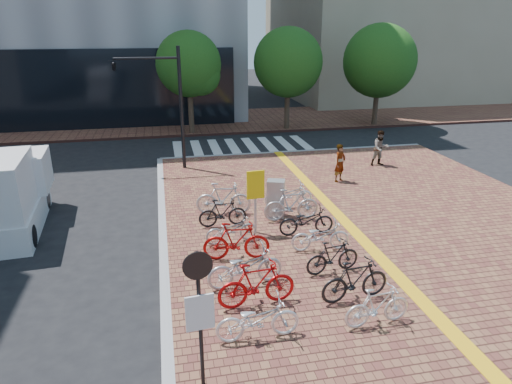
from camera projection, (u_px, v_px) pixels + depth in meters
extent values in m
plane|color=black|center=(316.00, 276.00, 12.27)|extent=(120.00, 120.00, 0.00)
cube|color=gray|center=(296.00, 152.00, 23.85)|extent=(14.00, 0.25, 0.15)
cube|color=brown|center=(217.00, 121.00, 31.54)|extent=(70.00, 8.00, 0.15)
cube|color=silver|center=(178.00, 150.00, 24.55)|extent=(0.50, 4.00, 0.01)
cube|color=silver|center=(197.00, 149.00, 24.75)|extent=(0.50, 4.00, 0.01)
cube|color=silver|center=(215.00, 148.00, 24.94)|extent=(0.50, 4.00, 0.01)
cube|color=silver|center=(233.00, 147.00, 25.13)|extent=(0.50, 4.00, 0.01)
cube|color=silver|center=(251.00, 146.00, 25.32)|extent=(0.50, 4.00, 0.01)
cube|color=silver|center=(269.00, 145.00, 25.51)|extent=(0.50, 4.00, 0.01)
cube|color=silver|center=(286.00, 144.00, 25.71)|extent=(0.50, 4.00, 0.01)
cube|color=silver|center=(303.00, 143.00, 25.90)|extent=(0.50, 4.00, 0.01)
cylinder|color=#38281E|center=(191.00, 111.00, 27.46)|extent=(0.32, 0.32, 2.60)
sphere|color=#194714|center=(189.00, 64.00, 26.51)|extent=(3.80, 3.80, 3.80)
sphere|color=#194714|center=(200.00, 75.00, 26.56)|extent=(2.40, 2.40, 2.40)
cylinder|color=#38281E|center=(287.00, 108.00, 28.62)|extent=(0.32, 0.32, 2.60)
sphere|color=#194714|center=(288.00, 62.00, 27.67)|extent=(4.20, 4.20, 4.20)
sphere|color=#194714|center=(299.00, 73.00, 27.72)|extent=(2.40, 2.40, 2.40)
cylinder|color=#38281E|center=(376.00, 105.00, 29.77)|extent=(0.32, 0.32, 2.60)
sphere|color=#194714|center=(380.00, 61.00, 28.82)|extent=(4.60, 4.60, 4.60)
sphere|color=#194714|center=(390.00, 71.00, 28.87)|extent=(2.40, 2.40, 2.40)
imported|color=white|center=(258.00, 319.00, 9.43)|extent=(1.79, 0.65, 0.93)
imported|color=#AD0C0D|center=(257.00, 284.00, 10.54)|extent=(1.90, 0.68, 1.12)
imported|color=#B8B7BC|center=(245.00, 267.00, 11.38)|extent=(2.03, 0.93, 1.03)
imported|color=#A20D0B|center=(236.00, 241.00, 12.63)|extent=(1.92, 0.76, 1.12)
imported|color=#A7A8AC|center=(231.00, 229.00, 13.68)|extent=(1.68, 0.82, 0.84)
imported|color=black|center=(223.00, 213.00, 14.77)|extent=(1.58, 0.47, 0.94)
imported|color=silver|center=(223.00, 198.00, 15.71)|extent=(1.96, 0.84, 1.14)
imported|color=white|center=(378.00, 306.00, 9.87)|extent=(1.59, 0.58, 0.94)
imported|color=black|center=(355.00, 280.00, 10.76)|extent=(1.79, 0.69, 1.05)
imported|color=black|center=(333.00, 257.00, 11.99)|extent=(1.59, 0.66, 0.92)
imported|color=silver|center=(320.00, 236.00, 13.19)|extent=(1.75, 0.73, 0.90)
imported|color=black|center=(306.00, 221.00, 14.21)|extent=(1.75, 0.64, 0.91)
imported|color=#B0B0B5|center=(291.00, 205.00, 15.20)|extent=(1.87, 0.53, 1.12)
imported|color=silver|center=(288.00, 195.00, 16.35)|extent=(1.77, 0.65, 0.93)
imported|color=gray|center=(340.00, 163.00, 18.95)|extent=(0.69, 0.63, 1.59)
imported|color=#4C5160|center=(380.00, 148.00, 21.11)|extent=(0.82, 0.64, 1.65)
cube|color=#ABABAF|center=(276.00, 198.00, 15.51)|extent=(0.70, 0.60, 1.29)
cylinder|color=#B7B7BC|center=(255.00, 203.00, 14.15)|extent=(0.09, 0.09, 2.01)
cube|color=yellow|center=(256.00, 185.00, 13.88)|extent=(0.56, 0.11, 0.89)
cylinder|color=black|center=(200.00, 322.00, 7.89)|extent=(0.08, 0.08, 2.72)
cylinder|color=black|center=(198.00, 266.00, 7.45)|extent=(0.51, 0.08, 0.51)
cube|color=silver|center=(200.00, 313.00, 7.76)|extent=(0.50, 0.08, 0.68)
cylinder|color=black|center=(181.00, 109.00, 20.14)|extent=(0.16, 0.16, 5.37)
cylinder|color=black|center=(146.00, 58.00, 19.12)|extent=(2.69, 0.11, 0.11)
imported|color=black|center=(114.00, 65.00, 18.96)|extent=(0.24, 1.11, 0.45)
cube|color=silver|center=(10.00, 216.00, 14.92)|extent=(2.27, 4.69, 0.91)
cube|color=silver|center=(12.00, 172.00, 15.72)|extent=(2.07, 2.07, 1.31)
cylinder|color=black|center=(45.00, 199.00, 16.63)|extent=(0.28, 0.72, 0.71)
cylinder|color=black|center=(31.00, 237.00, 13.72)|extent=(0.28, 0.72, 0.71)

